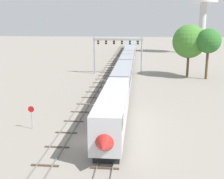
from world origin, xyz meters
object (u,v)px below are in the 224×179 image
object	(u,v)px
stop_sign	(31,114)
trackside_tree_left	(209,41)
signal_gantry	(118,47)
trackside_tree_mid	(189,41)
passenger_train	(129,58)

from	to	relation	value
stop_sign	trackside_tree_left	distance (m)	44.07
trackside_tree_left	signal_gantry	bearing A→B (deg)	167.31
signal_gantry	trackside_tree_left	xyz separation A→B (m)	(20.17, -4.54, 1.83)
trackside_tree_left	trackside_tree_mid	bearing A→B (deg)	143.81
stop_sign	trackside_tree_mid	size ratio (longest dim) A/B	0.24
signal_gantry	trackside_tree_left	bearing A→B (deg)	-12.69
passenger_train	trackside_tree_left	bearing A→B (deg)	-39.89
passenger_train	trackside_tree_left	size ratio (longest dim) A/B	10.34
signal_gantry	trackside_tree_mid	xyz separation A→B (m)	(16.47, -1.83, 1.56)
signal_gantry	trackside_tree_left	distance (m)	20.76
passenger_train	signal_gantry	world-z (taller)	signal_gantry
passenger_train	stop_sign	distance (m)	49.46
signal_gantry	stop_sign	size ratio (longest dim) A/B	4.20
signal_gantry	trackside_tree_mid	world-z (taller)	trackside_tree_mid
stop_sign	trackside_tree_mid	bearing A→B (deg)	56.19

